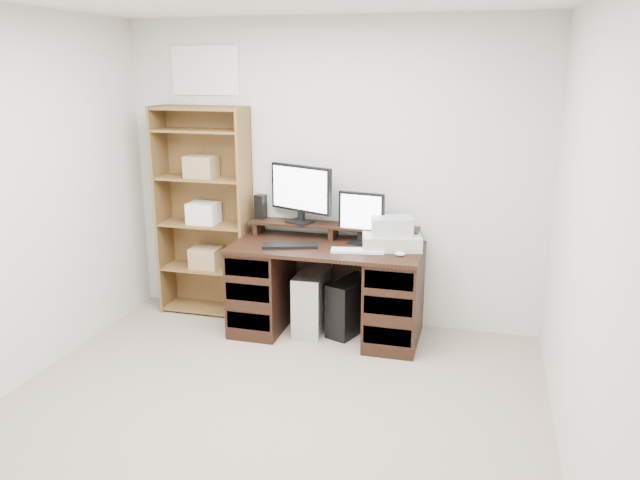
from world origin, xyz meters
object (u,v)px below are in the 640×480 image
at_px(monitor_small, 361,216).
at_px(bookshelf, 205,210).
at_px(desk, 327,288).
at_px(tower_black, 350,306).
at_px(monitor_wide, 301,191).
at_px(printer, 391,241).
at_px(tower_silver, 312,301).

distance_m(monitor_small, bookshelf, 1.39).
height_order(desk, tower_black, desk).
xyz_separation_m(monitor_wide, printer, (0.77, -0.13, -0.33)).
height_order(monitor_wide, tower_silver, monitor_wide).
bearing_deg(bookshelf, desk, -10.55).
bearing_deg(tower_black, tower_silver, -154.48).
bearing_deg(desk, printer, 7.47).
relative_size(desk, bookshelf, 0.83).
bearing_deg(monitor_wide, monitor_small, 15.67).
bearing_deg(printer, monitor_wide, 157.00).
distance_m(desk, printer, 0.65).
height_order(tower_silver, bookshelf, bookshelf).
distance_m(monitor_small, printer, 0.32).
bearing_deg(desk, bookshelf, 169.45).
distance_m(monitor_wide, bookshelf, 0.90).
height_order(printer, bookshelf, bookshelf).
relative_size(monitor_wide, tower_black, 1.17).
height_order(tower_black, bookshelf, bookshelf).
xyz_separation_m(monitor_small, printer, (0.26, -0.07, -0.17)).
relative_size(printer, tower_silver, 0.88).
bearing_deg(bookshelf, tower_silver, -9.71).
height_order(desk, printer, printer).
bearing_deg(desk, tower_silver, 163.37).
bearing_deg(tower_black, printer, 20.06).
distance_m(printer, bookshelf, 1.65).
bearing_deg(monitor_small, monitor_wide, -178.79).
distance_m(tower_silver, bookshelf, 1.22).
height_order(monitor_wide, bookshelf, bookshelf).
distance_m(monitor_wide, tower_black, 1.03).
relative_size(monitor_small, printer, 0.92).
bearing_deg(monitor_wide, tower_black, 5.99).
height_order(monitor_small, bookshelf, bookshelf).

